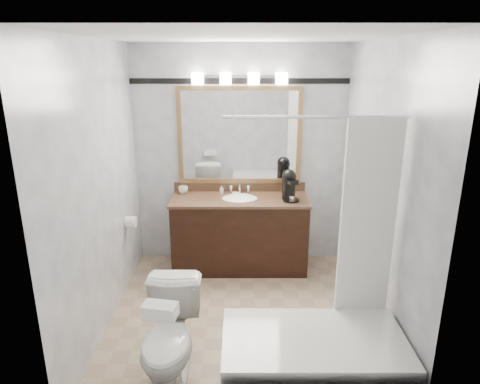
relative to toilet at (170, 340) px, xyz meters
name	(u,v)px	position (x,y,z in m)	size (l,w,h in m)	color
room	(240,191)	(0.51, 0.85, 0.87)	(2.42, 2.62, 2.52)	tan
vanity	(240,232)	(0.51, 1.87, 0.07)	(1.53, 0.58, 0.97)	black
mirror	(240,136)	(0.51, 2.13, 1.12)	(1.40, 0.04, 1.10)	#9F7748
vanity_light_bar	(240,78)	(0.51, 2.08, 1.76)	(1.02, 0.14, 0.12)	silver
accent_stripe	(240,81)	(0.51, 2.14, 1.72)	(2.40, 0.01, 0.06)	black
bathtub	(316,355)	(1.06, -0.05, -0.09)	(1.30, 0.75, 1.96)	white
tp_roll	(131,222)	(-0.63, 1.51, 0.32)	(0.12, 0.12, 0.11)	white
toilet	(170,340)	(0.00, 0.00, 0.00)	(0.42, 0.74, 0.75)	white
tissue_box	(160,310)	(0.00, -0.27, 0.42)	(0.22, 0.12, 0.09)	white
coffee_maker	(289,184)	(1.05, 1.81, 0.65)	(0.19, 0.22, 0.34)	black
cup_left	(183,190)	(-0.14, 2.04, 0.52)	(0.11, 0.11, 0.08)	white
soap_bottle_a	(222,190)	(0.30, 2.03, 0.52)	(0.04, 0.04, 0.09)	white
soap_bar	(236,194)	(0.47, 1.98, 0.49)	(0.09, 0.05, 0.03)	beige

